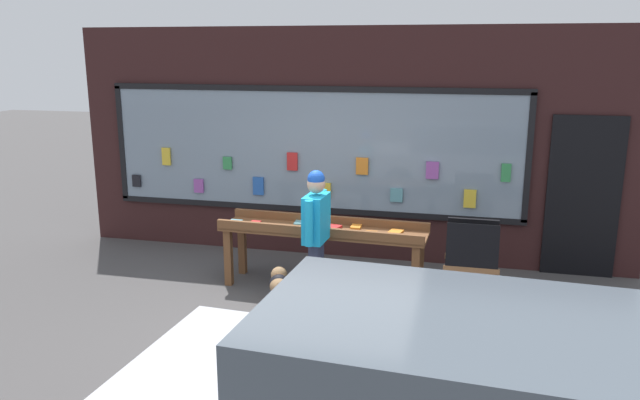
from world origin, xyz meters
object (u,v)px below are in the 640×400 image
Objects in this scene: small_dog at (279,283)px; person_browsing at (316,228)px; display_table_main at (323,235)px; sandwich_board_sign at (471,264)px.

person_browsing is at bearing -83.13° from small_dog.
sandwich_board_sign is (1.78, -0.14, -0.18)m from display_table_main.
small_dog is (-0.36, -0.66, -0.41)m from display_table_main.
person_browsing is 2.98× the size of small_dog.
person_browsing is at bearing -85.73° from display_table_main.
person_browsing is (0.04, -0.49, 0.22)m from display_table_main.
person_browsing reaches higher than display_table_main.
display_table_main reaches higher than small_dog.
sandwich_board_sign is at bearing -92.75° from small_dog.
sandwich_board_sign is (1.74, 0.35, -0.40)m from person_browsing.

